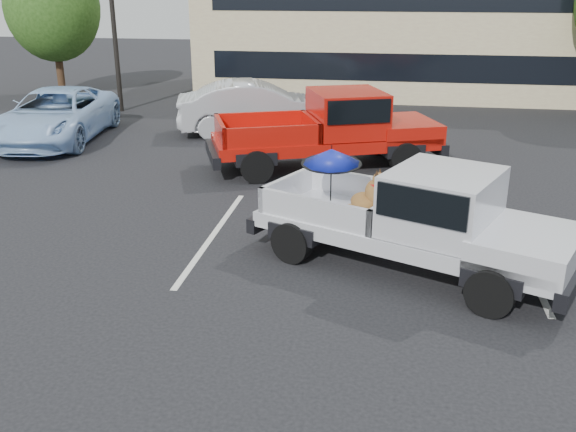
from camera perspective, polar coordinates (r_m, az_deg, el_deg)
name	(u,v)px	position (r m, az deg, el deg)	size (l,w,h in m)	color
ground	(356,290)	(10.78, 6.09, -6.56)	(90.00, 90.00, 0.00)	black
stripe_left	(213,235)	(13.04, -6.65, -1.66)	(0.12, 5.00, 0.01)	silver
stripe_right	(522,254)	(12.86, 20.11, -3.15)	(0.12, 5.00, 0.01)	silver
motel_building	(431,18)	(30.69, 12.64, 16.79)	(20.40, 8.40, 6.30)	tan
tree_left	(52,7)	(30.28, -20.21, 17.03)	(3.96, 3.96, 6.02)	#332114
silver_pickup	(427,215)	(11.23, 12.24, 0.05)	(5.99, 4.13, 2.06)	black
red_pickup	(340,126)	(17.50, 4.64, 7.98)	(6.63, 4.26, 2.07)	black
silver_sedan	(257,108)	(21.49, -2.77, 9.60)	(1.82, 5.22, 1.72)	#B7BBBF
blue_suv	(56,115)	(21.75, -19.94, 8.40)	(2.67, 5.80, 1.61)	#9BBFE8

